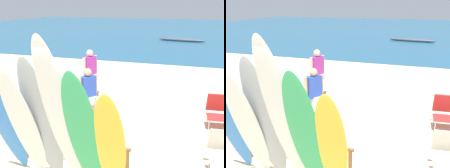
% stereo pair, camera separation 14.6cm
% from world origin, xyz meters
% --- Properties ---
extents(ground, '(60.00, 60.00, 0.00)m').
position_xyz_m(ground, '(0.00, 14.00, 0.00)').
color(ground, beige).
extents(ocean_water, '(60.00, 40.00, 0.02)m').
position_xyz_m(ocean_water, '(0.00, 29.56, 0.01)').
color(ocean_water, '#235B7F').
rests_on(ocean_water, ground).
extents(surfboard_rack, '(2.22, 0.07, 0.61)m').
position_xyz_m(surfboard_rack, '(0.00, 0.00, 0.47)').
color(surfboard_rack, brown).
rests_on(surfboard_rack, ground).
extents(surfboard_blue_0, '(0.60, 0.90, 2.24)m').
position_xyz_m(surfboard_blue_0, '(-0.97, -0.63, 1.12)').
color(surfboard_blue_0, '#337AD1').
rests_on(surfboard_blue_0, ground).
extents(surfboard_white_1, '(0.51, 0.93, 2.19)m').
position_xyz_m(surfboard_white_1, '(-0.50, -0.69, 1.09)').
color(surfboard_white_1, white).
rests_on(surfboard_white_1, ground).
extents(surfboard_grey_2, '(0.56, 0.77, 2.34)m').
position_xyz_m(surfboard_grey_2, '(-0.20, -0.63, 1.17)').
color(surfboard_grey_2, '#999EA3').
rests_on(surfboard_grey_2, ground).
extents(surfboard_white_3, '(0.48, 1.08, 2.70)m').
position_xyz_m(surfboard_white_3, '(0.21, -0.74, 1.35)').
color(surfboard_white_3, white).
rests_on(surfboard_white_3, ground).
extents(surfboard_green_4, '(0.54, 0.93, 2.23)m').
position_xyz_m(surfboard_green_4, '(0.54, -0.68, 1.12)').
color(surfboard_green_4, '#38B266').
rests_on(surfboard_green_4, ground).
extents(surfboard_yellow_5, '(0.55, 0.83, 1.92)m').
position_xyz_m(surfboard_yellow_5, '(0.94, -0.61, 0.96)').
color(surfboard_yellow_5, yellow).
rests_on(surfboard_yellow_5, ground).
extents(beachgoer_midbeach, '(0.42, 0.58, 1.62)m').
position_xyz_m(beachgoer_midbeach, '(-1.19, 3.74, 0.93)').
color(beachgoer_midbeach, beige).
rests_on(beachgoer_midbeach, ground).
extents(beachgoer_photographing, '(0.38, 0.49, 1.48)m').
position_xyz_m(beachgoer_photographing, '(-0.50, 1.93, 0.85)').
color(beachgoer_photographing, tan).
rests_on(beachgoer_photographing, ground).
extents(beach_chair_red, '(0.56, 0.70, 0.83)m').
position_xyz_m(beach_chair_red, '(2.64, 2.83, 0.43)').
color(beach_chair_red, '#B7B7BC').
rests_on(beach_chair_red, ground).
extents(beach_chair_striped, '(0.57, 0.73, 0.82)m').
position_xyz_m(beach_chair_striped, '(2.66, 0.75, 0.43)').
color(beach_chair_striped, '#B7B7BC').
rests_on(beach_chair_striped, ground).
extents(distant_boat, '(3.79, 1.07, 0.30)m').
position_xyz_m(distant_boat, '(0.60, 18.66, 0.13)').
color(distant_boat, '#4C515B').
rests_on(distant_boat, ground).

